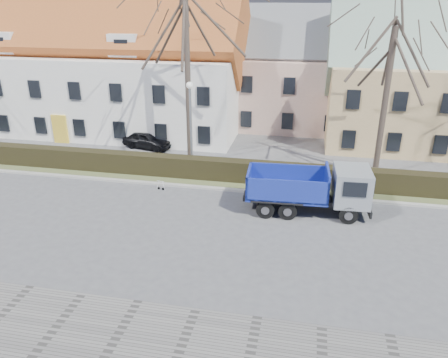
% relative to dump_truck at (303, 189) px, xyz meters
% --- Properties ---
extents(ground, '(120.00, 120.00, 0.00)m').
position_rel_dump_truck_xyz_m(ground, '(-5.67, -2.71, -1.31)').
color(ground, '#4E4E51').
extents(sidewalk_near, '(80.00, 5.00, 0.08)m').
position_rel_dump_truck_xyz_m(sidewalk_near, '(-5.67, -11.21, -1.27)').
color(sidewalk_near, slate).
rests_on(sidewalk_near, ground).
extents(curb_far, '(80.00, 0.30, 0.12)m').
position_rel_dump_truck_xyz_m(curb_far, '(-5.67, 1.89, -1.25)').
color(curb_far, '#9C9892').
rests_on(curb_far, ground).
extents(grass_strip, '(80.00, 3.00, 0.10)m').
position_rel_dump_truck_xyz_m(grass_strip, '(-5.67, 3.49, -1.26)').
color(grass_strip, '#4D5730').
rests_on(grass_strip, ground).
extents(hedge, '(60.00, 0.90, 1.30)m').
position_rel_dump_truck_xyz_m(hedge, '(-5.67, 3.29, -0.66)').
color(hedge, black).
rests_on(hedge, ground).
extents(building_white, '(26.80, 10.80, 9.50)m').
position_rel_dump_truck_xyz_m(building_white, '(-18.67, 13.29, 3.44)').
color(building_white, white).
rests_on(building_white, ground).
extents(building_pink, '(10.80, 8.80, 8.00)m').
position_rel_dump_truck_xyz_m(building_pink, '(-1.67, 17.29, 2.69)').
color(building_pink, tan).
rests_on(building_pink, ground).
extents(tree_1, '(9.20, 9.20, 12.65)m').
position_rel_dump_truck_xyz_m(tree_1, '(-7.67, 5.79, 5.02)').
color(tree_1, '#3A3028').
rests_on(tree_1, ground).
extents(tree_2, '(8.00, 8.00, 11.00)m').
position_rel_dump_truck_xyz_m(tree_2, '(4.33, 5.79, 4.19)').
color(tree_2, '#3A3028').
rests_on(tree_2, ground).
extents(dump_truck, '(6.66, 2.77, 2.62)m').
position_rel_dump_truck_xyz_m(dump_truck, '(0.00, 0.00, 0.00)').
color(dump_truck, navy).
rests_on(dump_truck, ground).
extents(streetlight, '(0.46, 0.46, 5.87)m').
position_rel_dump_truck_xyz_m(streetlight, '(-7.15, 4.29, 1.62)').
color(streetlight, gray).
rests_on(streetlight, ground).
extents(cart_frame, '(0.75, 0.51, 0.63)m').
position_rel_dump_truck_xyz_m(cart_frame, '(-8.40, 1.25, -1.00)').
color(cart_frame, silver).
rests_on(cart_frame, ground).
extents(parked_car_a, '(4.03, 2.34, 1.29)m').
position_rel_dump_truck_xyz_m(parked_car_a, '(-11.70, 8.36, -0.66)').
color(parked_car_a, black).
rests_on(parked_car_a, ground).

